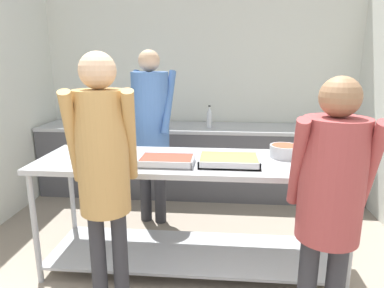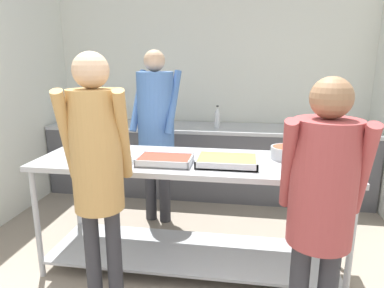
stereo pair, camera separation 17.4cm
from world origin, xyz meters
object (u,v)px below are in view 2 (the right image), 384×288
(serving_tray_vegetables, at_px, (227,161))
(guest_serving_left, at_px, (97,162))
(serving_tray_roast, at_px, (165,161))
(water_bottle, at_px, (217,118))
(sauce_pan, at_px, (286,152))
(plate_stack, at_px, (114,160))
(broccoli_bowl, at_px, (103,143))
(cook_behind_counter, at_px, (156,119))
(guest_serving_right, at_px, (322,195))

(serving_tray_vegetables, relative_size, guest_serving_left, 0.26)
(serving_tray_roast, distance_m, water_bottle, 1.72)
(serving_tray_roast, bearing_deg, guest_serving_left, -118.48)
(sauce_pan, distance_m, guest_serving_left, 1.44)
(plate_stack, distance_m, serving_tray_roast, 0.38)
(serving_tray_roast, height_order, serving_tray_vegetables, same)
(broccoli_bowl, bearing_deg, sauce_pan, -4.26)
(broccoli_bowl, height_order, serving_tray_roast, broccoli_bowl)
(guest_serving_left, bearing_deg, plate_stack, 100.27)
(plate_stack, height_order, serving_tray_vegetables, plate_stack)
(plate_stack, relative_size, cook_behind_counter, 0.16)
(serving_tray_roast, bearing_deg, sauce_pan, 16.73)
(water_bottle, bearing_deg, guest_serving_right, -72.36)
(plate_stack, xyz_separation_m, guest_serving_right, (1.37, -0.57, 0.04))
(sauce_pan, relative_size, cook_behind_counter, 0.21)
(serving_tray_roast, height_order, water_bottle, water_bottle)
(serving_tray_roast, xyz_separation_m, water_bottle, (0.25, 1.70, 0.05))
(broccoli_bowl, xyz_separation_m, serving_tray_roast, (0.65, -0.39, -0.01))
(guest_serving_left, height_order, cook_behind_counter, cook_behind_counter)
(broccoli_bowl, height_order, cook_behind_counter, cook_behind_counter)
(guest_serving_left, bearing_deg, guest_serving_right, -4.34)
(plate_stack, height_order, sauce_pan, sauce_pan)
(serving_tray_vegetables, distance_m, water_bottle, 1.67)
(serving_tray_vegetables, xyz_separation_m, sauce_pan, (0.45, 0.22, 0.03))
(serving_tray_roast, xyz_separation_m, guest_serving_left, (-0.29, -0.53, 0.14))
(plate_stack, distance_m, serving_tray_vegetables, 0.84)
(sauce_pan, xyz_separation_m, guest_serving_right, (0.09, -0.90, 0.01))
(serving_tray_vegetables, relative_size, cook_behind_counter, 0.25)
(broccoli_bowl, height_order, guest_serving_right, guest_serving_right)
(water_bottle, bearing_deg, broccoli_bowl, -124.46)
(plate_stack, distance_m, guest_serving_right, 1.48)
(guest_serving_left, bearing_deg, sauce_pan, 34.00)
(guest_serving_right, bearing_deg, cook_behind_counter, 129.84)
(guest_serving_right, xyz_separation_m, water_bottle, (-0.74, 2.33, 0.01))
(plate_stack, distance_m, water_bottle, 1.87)
(sauce_pan, relative_size, guest_serving_right, 0.23)
(serving_tray_vegetables, xyz_separation_m, cook_behind_counter, (-0.77, 0.88, 0.15))
(broccoli_bowl, distance_m, sauce_pan, 1.56)
(broccoli_bowl, height_order, serving_tray_vegetables, broccoli_bowl)
(plate_stack, relative_size, serving_tray_roast, 0.70)
(serving_tray_vegetables, distance_m, cook_behind_counter, 1.18)
(water_bottle, bearing_deg, guest_serving_left, -103.51)
(water_bottle, bearing_deg, cook_behind_counter, -125.77)
(serving_tray_vegetables, relative_size, sauce_pan, 1.19)
(guest_serving_right, distance_m, cook_behind_counter, 2.03)
(broccoli_bowl, bearing_deg, plate_stack, -57.98)
(guest_serving_right, bearing_deg, plate_stack, 157.30)
(serving_tray_vegetables, relative_size, guest_serving_right, 0.28)
(broccoli_bowl, relative_size, sauce_pan, 0.55)
(serving_tray_vegetables, bearing_deg, serving_tray_roast, -173.89)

